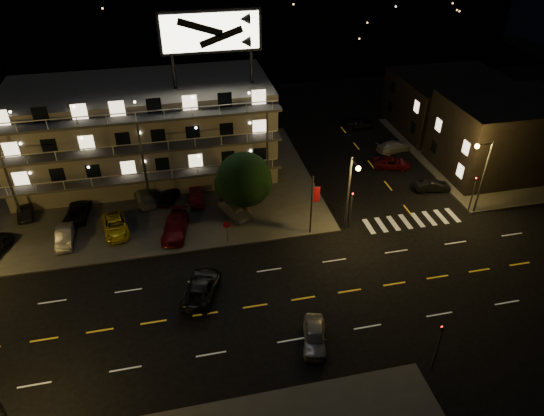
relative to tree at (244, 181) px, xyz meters
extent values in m
plane|color=black|center=(0.71, -12.30, -4.33)|extent=(140.00, 140.00, 0.00)
cube|color=#3A3A37|center=(-13.29, 7.70, -4.25)|extent=(44.00, 24.00, 0.15)
cube|color=#3A3A37|center=(30.71, 7.70, -4.25)|extent=(16.00, 24.00, 0.15)
cube|color=gray|center=(-9.29, 11.70, 0.67)|extent=(28.00, 12.00, 10.00)
cube|color=gray|center=(-9.29, 11.70, 5.92)|extent=(28.00, 12.00, 0.50)
cube|color=#3A3A37|center=(-9.29, 4.80, -1.18)|extent=(28.00, 1.80, 0.25)
cube|color=#3A3A37|center=(-9.29, 4.80, 2.02)|extent=(28.00, 1.80, 0.25)
cube|color=#3A3A37|center=(-9.29, 4.80, 5.22)|extent=(28.00, 1.80, 0.25)
cylinder|color=black|center=(-5.29, 9.70, 7.92)|extent=(0.36, 0.36, 3.50)
cylinder|color=black|center=(2.71, 9.70, 7.92)|extent=(0.36, 0.36, 3.50)
cube|color=black|center=(-1.29, 9.70, 11.67)|extent=(10.20, 0.50, 4.20)
cube|color=white|center=(-1.29, 9.40, 11.67)|extent=(9.60, 0.06, 3.60)
cube|color=black|center=(30.71, 3.70, -0.08)|extent=(14.00, 10.00, 8.50)
cube|color=black|center=(30.71, 15.70, -0.83)|extent=(14.00, 12.00, 7.00)
cylinder|color=#2D2D30|center=(9.21, -4.00, -0.33)|extent=(0.20, 0.20, 8.00)
cylinder|color=#2D2D30|center=(9.21, -4.80, 3.47)|extent=(0.12, 1.80, 0.12)
sphere|color=#F2B03C|center=(9.21, -5.60, 3.37)|extent=(0.44, 0.44, 0.44)
cylinder|color=#2D2D30|center=(23.21, -4.00, -0.33)|extent=(0.20, 0.20, 8.00)
cylinder|color=#2D2D30|center=(22.41, -4.00, 3.47)|extent=(1.80, 0.12, 0.12)
sphere|color=#F2B03C|center=(21.61, -4.00, 3.37)|extent=(0.44, 0.44, 0.44)
cylinder|color=#2D2D30|center=(-17.29, -20.60, -0.33)|extent=(0.20, 0.20, 8.00)
cylinder|color=#2D2D30|center=(9.71, -3.80, -2.53)|extent=(0.14, 0.14, 3.60)
imported|color=black|center=(9.71, -3.80, -0.23)|extent=(0.20, 0.16, 1.00)
sphere|color=#FF0C0C|center=(9.71, -3.92, -0.33)|extent=(0.14, 0.14, 0.14)
cylinder|color=#2D2D30|center=(9.71, -20.80, -2.53)|extent=(0.14, 0.14, 3.60)
imported|color=black|center=(9.71, -20.80, -0.23)|extent=(0.20, 0.16, 1.00)
sphere|color=#FF0C0C|center=(9.71, -20.68, -0.33)|extent=(0.14, 0.14, 0.14)
cylinder|color=#2D2D30|center=(22.71, -3.80, -2.53)|extent=(0.14, 0.14, 3.60)
imported|color=black|center=(22.71, -3.80, -0.23)|extent=(0.16, 0.20, 1.00)
sphere|color=#FF0C0C|center=(22.59, -3.80, -0.33)|extent=(0.14, 0.14, 0.14)
cylinder|color=#2D2D30|center=(5.71, -3.90, -1.13)|extent=(0.16, 0.16, 6.40)
cube|color=#A70B1A|center=(6.16, -3.90, 0.07)|extent=(0.60, 0.04, 1.60)
cylinder|color=#2D2D30|center=(-2.29, -3.70, -3.23)|extent=(0.08, 0.08, 2.20)
cylinder|color=#A70B1A|center=(-2.29, -3.75, -2.18)|extent=(0.91, 0.04, 0.91)
cylinder|color=black|center=(0.05, -0.01, -2.94)|extent=(0.52, 0.52, 2.48)
sphere|color=black|center=(0.05, -0.01, 0.17)|extent=(5.38, 5.38, 5.38)
sphere|color=black|center=(-1.19, 0.40, -0.45)|extent=(3.31, 3.31, 3.31)
sphere|color=black|center=(1.19, -0.43, -0.25)|extent=(3.10, 3.10, 3.10)
imported|color=gray|center=(-17.14, -0.54, -3.51)|extent=(1.63, 4.12, 1.34)
imported|color=gold|center=(-12.58, 0.21, -3.51)|extent=(3.05, 5.16, 1.35)
imported|color=#510B12|center=(-6.96, -1.27, -3.42)|extent=(3.18, 5.54, 1.51)
imported|color=gray|center=(-0.95, 0.48, -3.43)|extent=(3.42, 4.72, 1.49)
imported|color=black|center=(-21.54, 4.94, -3.56)|extent=(1.84, 3.92, 1.24)
imported|color=black|center=(-16.43, 3.62, -3.56)|extent=(2.43, 4.64, 1.25)
imported|color=gray|center=(-9.89, 5.05, -3.50)|extent=(2.98, 5.01, 1.36)
imported|color=black|center=(-7.32, 4.64, -3.55)|extent=(2.67, 4.00, 1.27)
imported|color=#510B12|center=(-4.52, 3.87, -3.53)|extent=(1.47, 3.98, 1.30)
imported|color=black|center=(20.99, 0.74, -3.71)|extent=(3.89, 1.83, 1.23)
imported|color=#510B12|center=(18.76, 6.54, -3.72)|extent=(4.83, 3.34, 1.23)
imported|color=gray|center=(20.78, 10.40, -3.65)|extent=(4.95, 2.86, 1.35)
imported|color=black|center=(18.75, 18.02, -3.59)|extent=(4.38, 1.86, 1.48)
imported|color=gray|center=(2.28, -16.86, -3.63)|extent=(2.66, 4.39, 1.40)
imported|color=black|center=(-5.33, -10.01, -3.60)|extent=(4.13, 5.76, 1.46)
camera|label=1|loc=(-5.92, -39.71, 23.99)|focal=32.00mm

